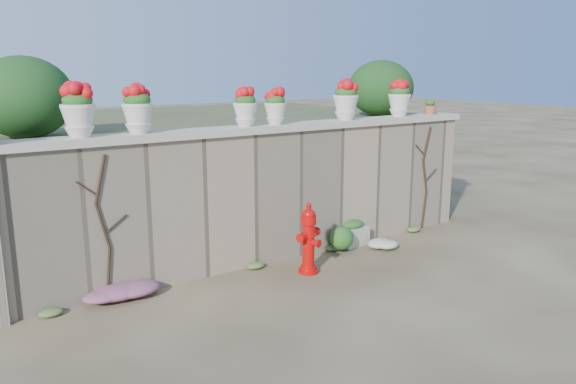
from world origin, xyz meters
TOP-DOWN VIEW (x-y plane):
  - ground at (0.00, 0.00)m, footprint 80.00×80.00m
  - stone_wall at (0.00, 1.80)m, footprint 8.00×0.40m
  - wall_cap at (0.00, 1.80)m, footprint 8.10×0.52m
  - raised_fill at (0.00, 5.00)m, footprint 9.00×6.00m
  - back_shrub_left at (-3.20, 3.00)m, footprint 1.30×1.30m
  - back_shrub_right at (3.40, 3.00)m, footprint 1.30×1.30m
  - vine_left at (-2.67, 1.58)m, footprint 0.60×0.04m
  - vine_right at (3.23, 1.58)m, footprint 0.60×0.04m
  - fire_hydrant at (0.05, 0.92)m, footprint 0.45×0.32m
  - planter_box at (1.46, 1.55)m, footprint 0.56×0.36m
  - green_shrub at (1.14, 1.36)m, footprint 0.59×0.53m
  - magenta_clump at (-2.56, 1.46)m, footprint 1.03×0.69m
  - white_flowers at (1.68, 1.09)m, footprint 0.55×0.44m
  - urn_pot_0 at (-2.82, 1.80)m, footprint 0.42×0.42m
  - urn_pot_1 at (-2.07, 1.80)m, footprint 0.40×0.40m
  - urn_pot_2 at (-0.46, 1.80)m, footprint 0.35×0.35m
  - urn_pot_3 at (0.06, 1.80)m, footprint 0.34×0.34m
  - urn_pot_4 at (1.45, 1.80)m, footprint 0.42×0.42m
  - urn_pot_5 at (2.70, 1.80)m, footprint 0.40×0.40m
  - terracotta_pot at (3.51, 1.80)m, footprint 0.22×0.22m

SIDE VIEW (x-z plane):
  - ground at x=0.00m, z-range 0.00..0.00m
  - white_flowers at x=1.68m, z-range 0.00..0.20m
  - magenta_clump at x=-2.56m, z-range 0.00..0.27m
  - planter_box at x=1.46m, z-range -0.02..0.43m
  - green_shrub at x=1.14m, z-range 0.00..0.56m
  - fire_hydrant at x=0.05m, z-range 0.00..1.05m
  - vine_left at x=-2.67m, z-range 0.04..1.94m
  - vine_right at x=3.23m, z-range 0.04..1.94m
  - stone_wall at x=0.00m, z-range 0.00..2.00m
  - raised_fill at x=0.00m, z-range 0.00..2.00m
  - wall_cap at x=0.00m, z-range 2.00..2.10m
  - terracotta_pot at x=3.51m, z-range 2.09..2.36m
  - urn_pot_3 at x=0.06m, z-range 2.10..2.62m
  - urn_pot_2 at x=-0.46m, z-range 2.10..2.65m
  - urn_pot_1 at x=-2.07m, z-range 2.10..2.72m
  - urn_pot_5 at x=2.70m, z-range 2.10..2.73m
  - urn_pot_4 at x=1.45m, z-range 2.10..2.75m
  - urn_pot_0 at x=-2.82m, z-range 2.10..2.75m
  - back_shrub_left at x=-3.20m, z-range 2.00..3.10m
  - back_shrub_right at x=3.40m, z-range 2.00..3.10m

